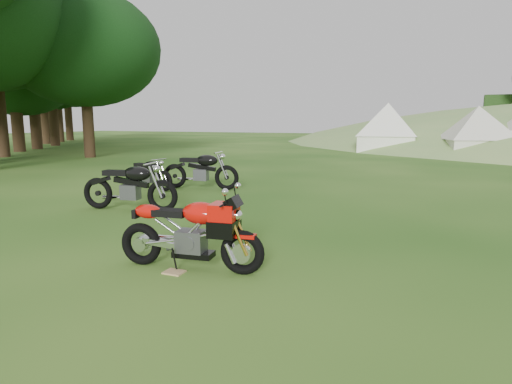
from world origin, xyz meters
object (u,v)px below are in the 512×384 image
at_px(sport_motorcycle, 190,227).
at_px(tent_mid, 477,132).
at_px(plywood_board, 174,272).
at_px(vintage_moto_a, 129,185).
at_px(vintage_moto_c, 200,169).
at_px(vintage_moto_d, 148,173).
at_px(tent_left, 387,129).

bearing_deg(sport_motorcycle, tent_mid, 69.90).
bearing_deg(tent_mid, plywood_board, -116.79).
bearing_deg(tent_mid, vintage_moto_a, -126.95).
relative_size(vintage_moto_a, vintage_moto_c, 0.99).
distance_m(vintage_moto_c, vintage_moto_d, 1.46).
height_order(vintage_moto_a, tent_mid, tent_mid).
bearing_deg(vintage_moto_a, vintage_moto_d, 110.19).
distance_m(vintage_moto_a, vintage_moto_d, 2.90).
xyz_separation_m(vintage_moto_c, tent_left, (2.75, 17.57, 0.86)).
bearing_deg(tent_mid, vintage_moto_d, -134.04).
relative_size(sport_motorcycle, vintage_moto_d, 1.05).
relative_size(vintage_moto_c, vintage_moto_d, 1.21).
bearing_deg(sport_motorcycle, tent_left, 82.70).
height_order(sport_motorcycle, plywood_board, sport_motorcycle).
bearing_deg(tent_left, plywood_board, -93.67).
xyz_separation_m(vintage_moto_c, tent_mid, (7.62, 15.63, 0.77)).
height_order(vintage_moto_d, tent_left, tent_left).
bearing_deg(vintage_moto_c, vintage_moto_d, -164.74).
bearing_deg(vintage_moto_d, tent_mid, 71.01).
bearing_deg(plywood_board, tent_left, 91.17).
xyz_separation_m(plywood_board, tent_left, (-0.48, 23.49, 1.41)).
distance_m(plywood_board, vintage_moto_d, 6.98).
relative_size(vintage_moto_c, tent_mid, 0.70).
bearing_deg(vintage_moto_a, tent_left, 72.48).
distance_m(plywood_board, tent_left, 23.53).
xyz_separation_m(sport_motorcycle, tent_mid, (4.28, 21.34, 0.77)).
distance_m(sport_motorcycle, tent_left, 23.30).
bearing_deg(vintage_moto_c, tent_left, 70.44).
bearing_deg(vintage_moto_c, tent_mid, 53.33).
bearing_deg(vintage_moto_a, vintage_moto_c, 82.62).
distance_m(plywood_board, tent_mid, 22.03).
xyz_separation_m(vintage_moto_d, tent_left, (4.06, 18.21, 0.96)).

